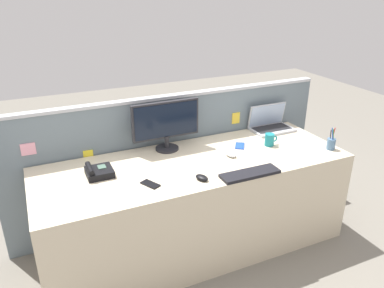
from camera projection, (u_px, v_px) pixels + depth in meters
The scene contains 13 objects.
ground_plane at pixel (195, 244), 3.07m from camera, with size 10.00×10.00×0.00m, color slate.
desk at pixel (195, 205), 2.92m from camera, with size 2.30×0.81×0.74m, color beige.
cubicle_divider at pixel (173, 159), 3.21m from camera, with size 2.74×0.08×1.13m.
desktop_monitor at pixel (166, 123), 2.89m from camera, with size 0.54×0.18×0.39m.
laptop at pixel (270, 123), 3.35m from camera, with size 0.37×0.23×0.22m.
desk_phone at pixel (98, 172), 2.56m from camera, with size 0.18×0.18×0.08m.
keyboard_main at pixel (250, 174), 2.58m from camera, with size 0.42×0.13×0.02m, color black.
computer_mouse_right_hand at pixel (231, 154), 2.85m from camera, with size 0.06×0.10×0.03m, color silver.
computer_mouse_left_hand at pixel (202, 178), 2.51m from camera, with size 0.06×0.10×0.03m, color black.
pen_cup at pixel (331, 144), 2.96m from camera, with size 0.07×0.07×0.18m.
cell_phone_blue_case at pixel (240, 146), 3.02m from camera, with size 0.07×0.12×0.01m, color blue.
cell_phone_black_slab at pixel (150, 184), 2.46m from camera, with size 0.06×0.13×0.01m, color black.
coffee_mug at pixel (270, 140), 3.02m from camera, with size 0.11×0.07×0.10m.
Camera 1 is at (-1.05, -2.26, 1.97)m, focal length 35.45 mm.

